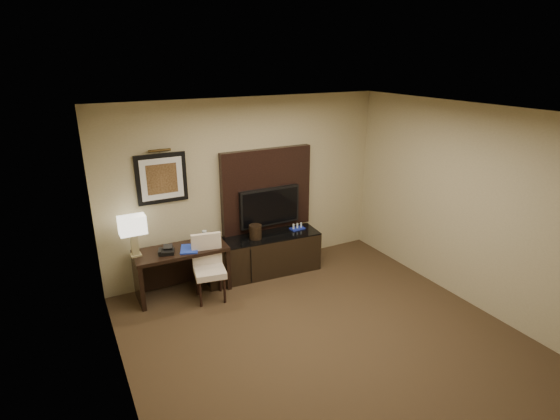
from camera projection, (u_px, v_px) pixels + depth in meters
floor at (337, 351)px, 5.10m from camera, size 4.50×5.00×0.01m
ceiling at (349, 117)px, 4.20m from camera, size 4.50×5.00×0.01m
wall_back at (247, 186)px, 6.73m from camera, size 4.50×0.01×2.70m
wall_left at (122, 297)px, 3.66m from camera, size 0.01×5.00×2.70m
wall_right at (485, 212)px, 5.64m from camera, size 0.01×5.00×2.70m
desk at (182, 271)px, 6.25m from camera, size 1.30×0.59×0.69m
credenza at (262, 255)px, 6.82m from camera, size 1.85×0.64×0.62m
tv_wall_panel at (267, 190)px, 6.84m from camera, size 1.50×0.12×1.30m
tv at (270, 207)px, 6.84m from camera, size 1.00×0.08×0.60m
artwork at (162, 178)px, 6.04m from camera, size 0.70×0.04×0.70m
picture_light at (160, 150)px, 5.88m from camera, size 0.04×0.04×0.30m
desk_chair at (210, 271)px, 6.05m from camera, size 0.49×0.54×0.87m
table_lamp at (134, 237)px, 5.85m from camera, size 0.37×0.28×0.54m
desk_phone at (166, 250)px, 5.98m from camera, size 0.25×0.24×0.10m
blue_folder at (189, 249)px, 6.11m from camera, size 0.33×0.38×0.02m
book at (193, 242)px, 6.12m from camera, size 0.15×0.05×0.20m
water_bottle at (205, 237)px, 6.29m from camera, size 0.08×0.08×0.20m
ice_bucket at (255, 232)px, 6.62m from camera, size 0.24×0.24×0.21m
minibar_tray at (297, 227)px, 6.99m from camera, size 0.24×0.15×0.08m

